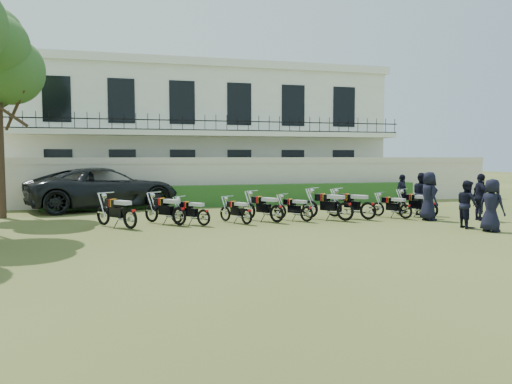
{
  "coord_description": "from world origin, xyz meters",
  "views": [
    {
      "loc": [
        -4.53,
        -15.83,
        2.38
      ],
      "look_at": [
        0.14,
        1.55,
        1.07
      ],
      "focal_mm": 35.0,
      "sensor_mm": 36.0,
      "label": 1
    }
  ],
  "objects_px": {
    "motorcycle_9": "(431,206)",
    "officer_1": "(467,204)",
    "motorcycle_2": "(204,213)",
    "motorcycle_7": "(368,206)",
    "motorcycle_4": "(277,209)",
    "officer_5": "(402,193)",
    "officer_4": "(422,194)",
    "motorcycle_1": "(179,211)",
    "motorcycle_3": "(247,213)",
    "motorcycle_6": "(345,207)",
    "suv": "(105,188)",
    "officer_0": "(492,205)",
    "motorcycle_0": "(130,214)",
    "motorcycle_5": "(307,210)",
    "officer_3": "(429,196)",
    "officer_2": "(480,197)",
    "motorcycle_8": "(406,208)"
  },
  "relations": [
    {
      "from": "motorcycle_9",
      "to": "officer_1",
      "type": "distance_m",
      "value": 2.45
    },
    {
      "from": "motorcycle_2",
      "to": "motorcycle_9",
      "type": "bearing_deg",
      "value": -42.67
    },
    {
      "from": "motorcycle_7",
      "to": "motorcycle_2",
      "type": "bearing_deg",
      "value": 143.32
    },
    {
      "from": "motorcycle_4",
      "to": "officer_1",
      "type": "height_order",
      "value": "officer_1"
    },
    {
      "from": "officer_5",
      "to": "officer_4",
      "type": "bearing_deg",
      "value": -158.38
    },
    {
      "from": "motorcycle_9",
      "to": "motorcycle_7",
      "type": "bearing_deg",
      "value": 150.04
    },
    {
      "from": "motorcycle_1",
      "to": "motorcycle_4",
      "type": "relative_size",
      "value": 0.93
    },
    {
      "from": "officer_4",
      "to": "officer_1",
      "type": "bearing_deg",
      "value": 177.08
    },
    {
      "from": "motorcycle_3",
      "to": "motorcycle_6",
      "type": "relative_size",
      "value": 0.9
    },
    {
      "from": "officer_4",
      "to": "officer_5",
      "type": "distance_m",
      "value": 1.16
    },
    {
      "from": "suv",
      "to": "officer_0",
      "type": "bearing_deg",
      "value": -147.53
    },
    {
      "from": "motorcycle_6",
      "to": "motorcycle_9",
      "type": "xyz_separation_m",
      "value": [
        3.49,
        -0.07,
        -0.05
      ]
    },
    {
      "from": "motorcycle_0",
      "to": "motorcycle_5",
      "type": "distance_m",
      "value": 6.14
    },
    {
      "from": "motorcycle_1",
      "to": "motorcycle_5",
      "type": "xyz_separation_m",
      "value": [
        4.52,
        -0.18,
        -0.06
      ]
    },
    {
      "from": "officer_0",
      "to": "officer_1",
      "type": "bearing_deg",
      "value": -8.03
    },
    {
      "from": "suv",
      "to": "motorcycle_1",
      "type": "bearing_deg",
      "value": -174.98
    },
    {
      "from": "motorcycle_9",
      "to": "officer_1",
      "type": "height_order",
      "value": "officer_1"
    },
    {
      "from": "suv",
      "to": "officer_5",
      "type": "bearing_deg",
      "value": -127.88
    },
    {
      "from": "motorcycle_9",
      "to": "officer_1",
      "type": "relative_size",
      "value": 1.13
    },
    {
      "from": "motorcycle_3",
      "to": "motorcycle_2",
      "type": "bearing_deg",
      "value": 150.07
    },
    {
      "from": "motorcycle_7",
      "to": "motorcycle_9",
      "type": "relative_size",
      "value": 0.96
    },
    {
      "from": "motorcycle_5",
      "to": "officer_3",
      "type": "xyz_separation_m",
      "value": [
        4.53,
        -0.65,
        0.46
      ]
    },
    {
      "from": "motorcycle_2",
      "to": "motorcycle_3",
      "type": "bearing_deg",
      "value": -43.56
    },
    {
      "from": "officer_2",
      "to": "officer_5",
      "type": "bearing_deg",
      "value": 36.89
    },
    {
      "from": "officer_5",
      "to": "motorcycle_2",
      "type": "bearing_deg",
      "value": 114.95
    },
    {
      "from": "motorcycle_2",
      "to": "suv",
      "type": "bearing_deg",
      "value": 75.34
    },
    {
      "from": "officer_5",
      "to": "motorcycle_9",
      "type": "bearing_deg",
      "value": -170.83
    },
    {
      "from": "motorcycle_8",
      "to": "officer_3",
      "type": "distance_m",
      "value": 0.93
    },
    {
      "from": "officer_3",
      "to": "motorcycle_0",
      "type": "bearing_deg",
      "value": 92.7
    },
    {
      "from": "motorcycle_9",
      "to": "officer_3",
      "type": "xyz_separation_m",
      "value": [
        -0.36,
        -0.39,
        0.41
      ]
    },
    {
      "from": "officer_3",
      "to": "officer_5",
      "type": "height_order",
      "value": "officer_3"
    },
    {
      "from": "officer_3",
      "to": "officer_4",
      "type": "xyz_separation_m",
      "value": [
        0.66,
        1.45,
        -0.04
      ]
    },
    {
      "from": "motorcycle_6",
      "to": "motorcycle_8",
      "type": "relative_size",
      "value": 1.09
    },
    {
      "from": "motorcycle_0",
      "to": "motorcycle_2",
      "type": "bearing_deg",
      "value": -34.1
    },
    {
      "from": "suv",
      "to": "officer_2",
      "type": "distance_m",
      "value": 15.5
    },
    {
      "from": "motorcycle_4",
      "to": "officer_5",
      "type": "xyz_separation_m",
      "value": [
        6.12,
        1.93,
        0.3
      ]
    },
    {
      "from": "officer_1",
      "to": "officer_2",
      "type": "relative_size",
      "value": 0.91
    },
    {
      "from": "motorcycle_0",
      "to": "motorcycle_5",
      "type": "bearing_deg",
      "value": -35.38
    },
    {
      "from": "officer_5",
      "to": "motorcycle_3",
      "type": "bearing_deg",
      "value": 117.89
    },
    {
      "from": "motorcycle_4",
      "to": "motorcycle_6",
      "type": "distance_m",
      "value": 2.53
    },
    {
      "from": "motorcycle_7",
      "to": "officer_4",
      "type": "distance_m",
      "value": 2.98
    },
    {
      "from": "motorcycle_8",
      "to": "officer_3",
      "type": "relative_size",
      "value": 0.88
    },
    {
      "from": "officer_0",
      "to": "officer_3",
      "type": "height_order",
      "value": "officer_3"
    },
    {
      "from": "motorcycle_1",
      "to": "motorcycle_7",
      "type": "xyz_separation_m",
      "value": [
        6.89,
        -0.28,
        0.02
      ]
    },
    {
      "from": "officer_5",
      "to": "motorcycle_4",
      "type": "bearing_deg",
      "value": 119.34
    },
    {
      "from": "motorcycle_4",
      "to": "officer_5",
      "type": "distance_m",
      "value": 6.42
    },
    {
      "from": "motorcycle_3",
      "to": "officer_4",
      "type": "bearing_deg",
      "value": -20.69
    },
    {
      "from": "officer_4",
      "to": "motorcycle_9",
      "type": "bearing_deg",
      "value": 171.01
    },
    {
      "from": "motorcycle_0",
      "to": "motorcycle_3",
      "type": "relative_size",
      "value": 1.11
    },
    {
      "from": "officer_1",
      "to": "motorcycle_0",
      "type": "bearing_deg",
      "value": 85.07
    }
  ]
}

